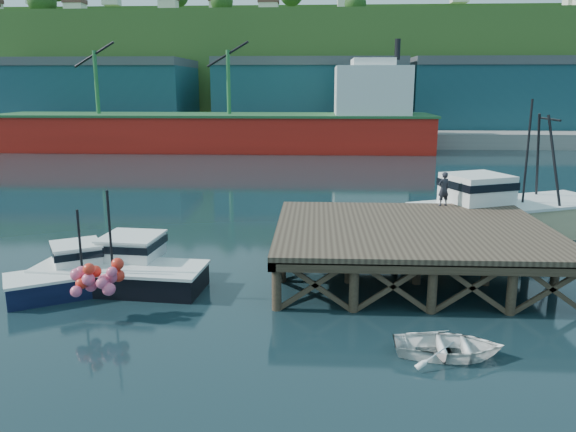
# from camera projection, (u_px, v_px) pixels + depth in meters

# --- Properties ---
(ground) EXTENTS (300.00, 300.00, 0.00)m
(ground) POSITION_uv_depth(u_px,v_px,m) (288.00, 270.00, 25.50)
(ground) COLOR black
(ground) RESTS_ON ground
(wharf) EXTENTS (12.00, 10.00, 2.62)m
(wharf) POSITION_uv_depth(u_px,v_px,m) (413.00, 231.00, 24.61)
(wharf) COLOR brown
(wharf) RESTS_ON ground
(far_quay) EXTENTS (160.00, 40.00, 2.00)m
(far_quay) POSITION_uv_depth(u_px,v_px,m) (309.00, 130.00, 93.36)
(far_quay) COLOR gray
(far_quay) RESTS_ON ground
(warehouse_left) EXTENTS (32.00, 16.00, 9.00)m
(warehouse_left) POSITION_uv_depth(u_px,v_px,m) (89.00, 96.00, 88.99)
(warehouse_left) COLOR #17444E
(warehouse_left) RESTS_ON far_quay
(warehouse_mid) EXTENTS (28.00, 16.00, 9.00)m
(warehouse_mid) POSITION_uv_depth(u_px,v_px,m) (309.00, 97.00, 87.25)
(warehouse_mid) COLOR #17444E
(warehouse_mid) RESTS_ON far_quay
(warehouse_right) EXTENTS (30.00, 16.00, 9.00)m
(warehouse_right) POSITION_uv_depth(u_px,v_px,m) (505.00, 97.00, 85.76)
(warehouse_right) COLOR #17444E
(warehouse_right) RESTS_ON far_quay
(cargo_ship) EXTENTS (55.50, 10.00, 13.75)m
(cargo_ship) POSITION_uv_depth(u_px,v_px,m) (241.00, 124.00, 71.86)
(cargo_ship) COLOR red
(cargo_ship) RESTS_ON ground
(hillside) EXTENTS (220.00, 50.00, 22.00)m
(hillside) POSITION_uv_depth(u_px,v_px,m) (312.00, 72.00, 120.28)
(hillside) COLOR #2D511E
(hillside) RESTS_ON ground
(boat_navy) EXTENTS (5.90, 4.60, 3.53)m
(boat_navy) POSITION_uv_depth(u_px,v_px,m) (80.00, 273.00, 22.82)
(boat_navy) COLOR black
(boat_navy) RESTS_ON ground
(boat_black) EXTENTS (7.09, 5.92, 4.25)m
(boat_black) POSITION_uv_depth(u_px,v_px,m) (124.00, 269.00, 23.20)
(boat_black) COLOR black
(boat_black) RESTS_ON ground
(trawler) EXTENTS (11.85, 7.98, 7.48)m
(trawler) POSITION_uv_depth(u_px,v_px,m) (508.00, 209.00, 30.89)
(trawler) COLOR beige
(trawler) RESTS_ON ground
(dinghy) EXTENTS (3.44, 2.53, 0.69)m
(dinghy) POSITION_uv_depth(u_px,v_px,m) (449.00, 346.00, 17.28)
(dinghy) COLOR white
(dinghy) RESTS_ON ground
(dockworker) EXTENTS (0.76, 0.64, 1.76)m
(dockworker) POSITION_uv_depth(u_px,v_px,m) (444.00, 189.00, 28.72)
(dockworker) COLOR black
(dockworker) RESTS_ON wharf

